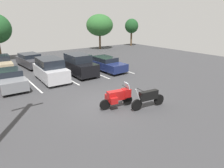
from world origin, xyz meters
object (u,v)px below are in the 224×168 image
motorcycle_touring (118,96)px  car_far_tan (1,63)px  car_black (79,65)px  car_navy (106,64)px  car_far_charcoal (31,60)px  car_grey (11,79)px  motorcycle_second (148,98)px  car_silver (50,70)px

motorcycle_touring → car_far_tan: car_far_tan is taller
car_black → car_navy: car_black is taller
car_black → car_far_charcoal: size_ratio=0.90×
car_grey → motorcycle_second: bearing=-56.5°
motorcycle_second → car_black: bearing=89.6°
car_grey → car_far_tan: (0.23, 6.32, 0.04)m
car_navy → car_far_tan: 10.62m
motorcycle_touring → car_silver: 7.66m
motorcycle_touring → car_navy: (4.35, 7.56, 0.01)m
car_navy → motorcycle_touring: bearing=-119.9°
motorcycle_touring → car_far_tan: bearing=106.6°
car_grey → car_navy: bearing=-0.2°
car_silver → car_far_tan: size_ratio=1.00×
motorcycle_touring → car_silver: bearing=99.8°
motorcycle_second → car_navy: 9.18m
car_black → car_far_tan: bearing=132.2°
car_grey → car_black: bearing=1.4°
motorcycle_second → car_navy: bearing=71.1°
car_grey → car_silver: bearing=-1.0°
car_far_tan → car_far_charcoal: car_far_tan is taller
car_grey → car_black: 5.84m
motorcycle_second → car_navy: car_navy is taller
car_silver → car_grey: bearing=179.0°
motorcycle_touring → car_navy: 8.73m
car_grey → car_far_charcoal: (3.15, 6.24, 0.03)m
car_navy → car_far_charcoal: (-5.60, 6.28, 0.01)m
car_far_charcoal → motorcycle_touring: bearing=-84.9°
car_grey → car_silver: (3.08, -0.06, 0.26)m
motorcycle_touring → car_far_charcoal: size_ratio=0.45×
motorcycle_touring → car_navy: motorcycle_touring is taller
car_silver → car_far_charcoal: 6.30m
car_silver → car_far_charcoal: size_ratio=0.91×
car_far_charcoal → car_navy: bearing=-48.3°
motorcycle_second → car_far_tan: size_ratio=0.53×
car_far_tan → car_silver: bearing=-65.9°
car_black → car_grey: bearing=-178.6°
car_silver → car_black: car_black is taller
car_far_tan → car_navy: bearing=-36.7°
motorcycle_second → car_grey: 10.45m
motorcycle_touring → car_grey: size_ratio=0.50×
car_black → car_far_charcoal: 6.67m
car_far_charcoal → car_silver: bearing=-90.6°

